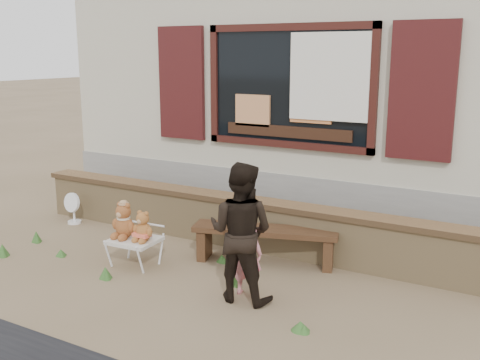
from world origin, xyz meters
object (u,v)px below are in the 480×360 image
Objects in this scene: teddy_bear_right at (143,225)px; teddy_bear_left at (124,219)px; child at (247,253)px; adult at (241,232)px; bench at (265,237)px; folding_chair at (135,241)px.

teddy_bear_left is at bearing 180.00° from teddy_bear_right.
teddy_bear_right is 1.44m from child.
adult reaches higher than teddy_bear_right.
child is (1.43, -0.07, -0.06)m from teddy_bear_right.
teddy_bear_left is at bearing -9.47° from child.
child is at bearing -91.36° from bench.
bench is at bearing -81.44° from adult.
folding_chair is 1.58m from child.
teddy_bear_right is 0.26× the size of adult.
bench is 1.23× the size of adult.
folding_chair is at bearing -163.98° from bench.
teddy_bear_right is at bearing -0.00° from teddy_bear_left.
teddy_bear_right reaches higher than bench.
adult reaches higher than teddy_bear_left.
adult is at bearing -93.22° from bench.
child is at bearing -5.25° from teddy_bear_left.
child reaches higher than teddy_bear_left.
child is at bearing -97.17° from adult.
child is (1.57, -0.07, 0.16)m from folding_chair.
teddy_bear_left reaches higher than bench.
folding_chair is at bearing 180.00° from teddy_bear_right.
bench is at bearing 32.09° from teddy_bear_right.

